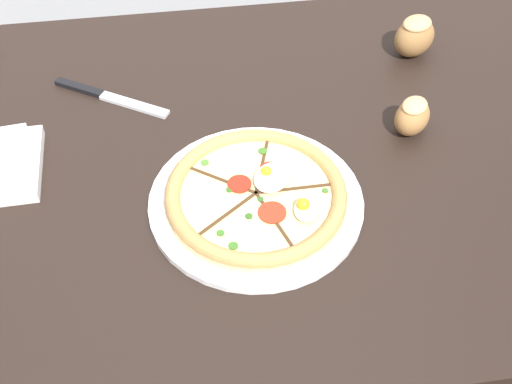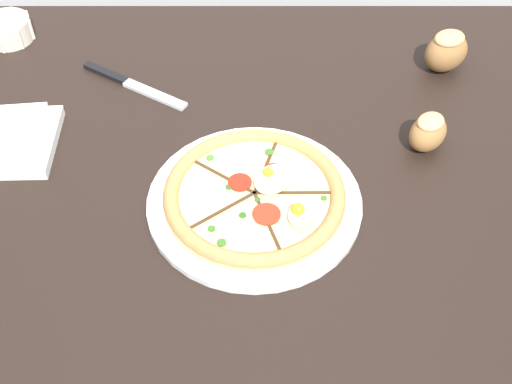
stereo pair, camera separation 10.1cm
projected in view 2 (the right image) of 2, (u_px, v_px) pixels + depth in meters
ground_plane at (244, 355)px, 1.66m from camera, size 12.00×12.00×0.00m
dining_table at (239, 185)px, 1.18m from camera, size 1.53×0.93×0.73m
pizza at (256, 197)px, 1.02m from camera, size 0.34×0.34×0.05m
ramekin_bowl at (10, 29)px, 1.33m from camera, size 0.11×0.11×0.05m
napkin_folded at (0, 139)px, 1.11m from camera, size 0.20×0.17×0.04m
bread_piece_near at (430, 132)px, 1.10m from camera, size 0.09×0.09×0.07m
bread_piece_mid at (449, 51)px, 1.24m from camera, size 0.11×0.11×0.08m
knife_main at (134, 84)px, 1.24m from camera, size 0.22×0.14×0.01m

